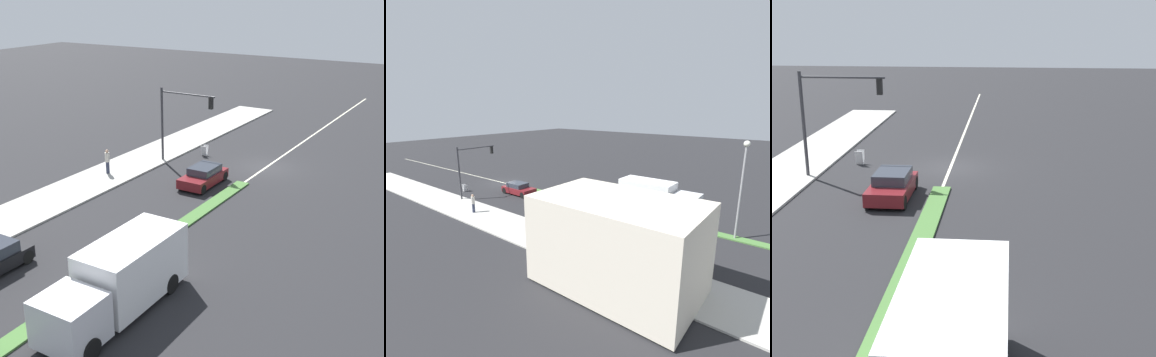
% 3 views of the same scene
% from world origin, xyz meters
% --- Properties ---
extents(ground_plane, '(160.00, 160.00, 0.00)m').
position_xyz_m(ground_plane, '(0.00, 18.00, 0.00)').
color(ground_plane, '#232326').
extents(lane_marking_center, '(0.16, 60.00, 0.01)m').
position_xyz_m(lane_marking_center, '(0.00, 0.00, 0.00)').
color(lane_marking_center, beige).
rests_on(lane_marking_center, ground).
extents(traffic_signal_main, '(4.59, 0.34, 5.60)m').
position_xyz_m(traffic_signal_main, '(6.12, 2.63, 3.90)').
color(traffic_signal_main, '#333338').
rests_on(traffic_signal_main, sidewalk_right).
extents(warning_aframe_sign, '(0.45, 0.53, 0.84)m').
position_xyz_m(warning_aframe_sign, '(5.43, -0.18, 0.43)').
color(warning_aframe_sign, silver).
rests_on(warning_aframe_sign, ground).
extents(sedan_maroon, '(1.88, 3.94, 1.32)m').
position_xyz_m(sedan_maroon, '(2.20, 5.67, 0.64)').
color(sedan_maroon, maroon).
rests_on(sedan_maroon, ground).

